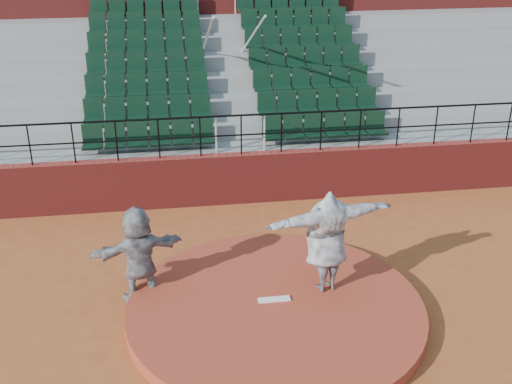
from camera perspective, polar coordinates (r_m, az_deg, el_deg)
ground at (r=12.15m, az=1.74°, el=-10.94°), size 90.00×90.00×0.00m
pitchers_mound at (r=12.08m, az=1.75°, el=-10.46°), size 5.50×5.50×0.25m
pitching_rubber at (r=12.12m, az=1.63°, el=-9.52°), size 0.60×0.15×0.03m
boundary_wall at (r=16.15m, az=-1.28°, el=1.25°), size 24.00×0.30×1.30m
wall_railing at (r=15.65m, az=-1.33°, el=5.89°), size 24.04×0.05×1.03m
seating_deck at (r=19.28m, az=-2.67°, el=7.69°), size 24.00×5.97×4.63m
press_box_facade at (r=22.66m, az=-3.84°, el=15.71°), size 24.00×3.00×7.10m
pitcher at (r=12.02m, az=6.29°, el=-4.34°), size 2.60×1.24×2.04m
fielder at (r=12.33m, az=-10.37°, el=-5.47°), size 1.88×1.01×1.93m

